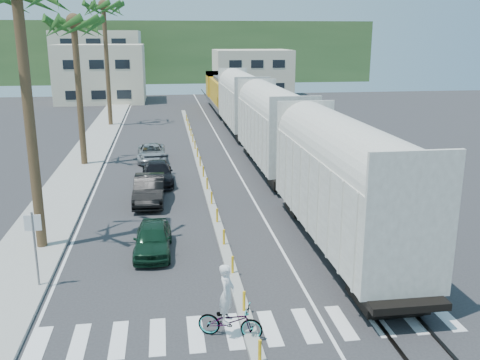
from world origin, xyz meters
name	(u,v)px	position (x,y,z in m)	size (l,w,h in m)	color
ground	(240,300)	(0.00, 0.00, 0.00)	(140.00, 140.00, 0.00)	#28282B
sidewalk	(87,156)	(-8.50, 25.00, 0.07)	(3.00, 90.00, 0.15)	gray
rails	(251,144)	(5.00, 28.00, 0.03)	(1.56, 100.00, 0.06)	black
median	(200,167)	(0.00, 19.96, 0.09)	(0.45, 60.00, 0.85)	gray
crosswalk	(249,330)	(0.00, -2.00, 0.01)	(14.00, 2.20, 0.01)	silver
lane_markings	(169,154)	(-2.15, 25.00, 0.00)	(9.42, 90.00, 0.01)	silver
freight_train	(258,117)	(5.00, 24.63, 2.91)	(3.00, 60.94, 5.85)	#AFACA0
palm_trees	(77,11)	(-8.10, 22.70, 10.81)	(3.50, 37.20, 13.75)	brown
street_sign	(34,239)	(-7.30, 2.00, 1.97)	(0.60, 0.08, 3.00)	slate
buildings	(137,67)	(-6.41, 71.66, 4.36)	(38.00, 27.00, 10.00)	beige
hillside	(173,51)	(0.00, 100.00, 6.00)	(80.00, 20.00, 12.00)	#385628
car_lead	(153,239)	(-3.12, 4.82, 0.67)	(1.71, 3.96, 1.33)	black
car_second	(149,189)	(-3.40, 12.22, 0.78)	(1.80, 4.76, 1.55)	black
car_third	(158,173)	(-2.97, 16.30, 0.68)	(2.09, 4.75, 1.36)	black
car_rear	(152,153)	(-3.46, 22.77, 0.63)	(2.21, 4.59, 1.26)	#A3A5A8
cyclist	(229,315)	(-0.66, -2.31, 0.77)	(2.11, 2.56, 2.45)	#9EA0A5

